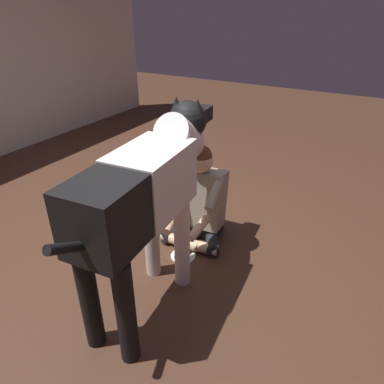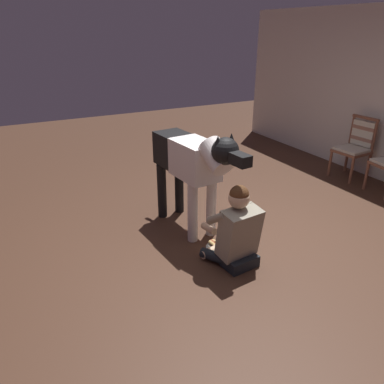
# 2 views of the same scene
# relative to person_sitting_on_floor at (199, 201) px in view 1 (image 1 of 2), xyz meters

# --- Properties ---
(ground_plane) EXTENTS (14.39, 14.39, 0.00)m
(ground_plane) POSITION_rel_person_sitting_on_floor_xyz_m (-0.43, 0.16, -0.36)
(ground_plane) COLOR #462B1D
(person_sitting_on_floor) EXTENTS (0.67, 0.58, 0.88)m
(person_sitting_on_floor) POSITION_rel_person_sitting_on_floor_xyz_m (0.00, 0.00, 0.00)
(person_sitting_on_floor) COLOR black
(person_sitting_on_floor) RESTS_ON ground
(large_dog) EXTENTS (1.74, 0.45, 1.32)m
(large_dog) POSITION_rel_person_sitting_on_floor_xyz_m (-0.82, -0.08, 0.51)
(large_dog) COLOR silver
(large_dog) RESTS_ON ground
(hot_dog_on_plate) EXTENTS (0.21, 0.21, 0.06)m
(hot_dog_on_plate) POSITION_rel_person_sitting_on_floor_xyz_m (-0.34, -0.03, -0.34)
(hot_dog_on_plate) COLOR white
(hot_dog_on_plate) RESTS_ON ground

